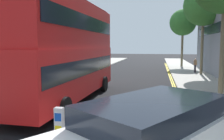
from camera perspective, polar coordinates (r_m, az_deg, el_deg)
The scene contains 9 objects.
sidewalk_right at distance 18.62m, azimuth 21.67°, elevation -4.11°, with size 4.00×80.00×0.14m, color #ADA89E.
sidewalk_left at distance 20.67m, azimuth -16.59°, elevation -2.98°, with size 4.00×80.00×0.14m, color #ADA89E.
kerb_line_outer at distance 16.40m, azimuth 15.67°, elevation -5.46°, with size 0.10×56.00×0.01m, color yellow.
kerb_line_inner at distance 16.39m, azimuth 15.11°, elevation -5.45°, with size 0.10×56.00×0.01m, color yellow.
keep_left_bollard at distance 7.95m, azimuth -12.65°, elevation -13.10°, with size 0.36×0.28×1.11m.
double_decker_bus_away at distance 13.45m, azimuth -10.75°, elevation 5.18°, with size 2.98×10.86×5.64m.
pedestrian_far at distance 28.25m, azimuth 19.54°, elevation 1.13°, with size 0.34×0.22×1.62m.
street_tree_near at distance 36.25m, azimuth 16.84°, elevation 10.93°, with size 3.82×3.82×8.31m.
street_tree_far at distance 26.91m, azimuth 21.36°, elevation 14.25°, with size 4.14×4.14×9.22m.
Camera 1 is at (3.09, -2.04, 3.18)m, focal length 37.65 mm.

